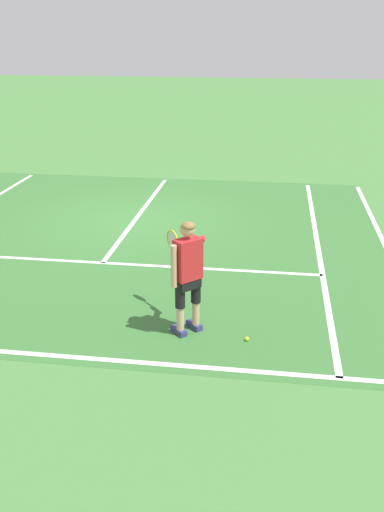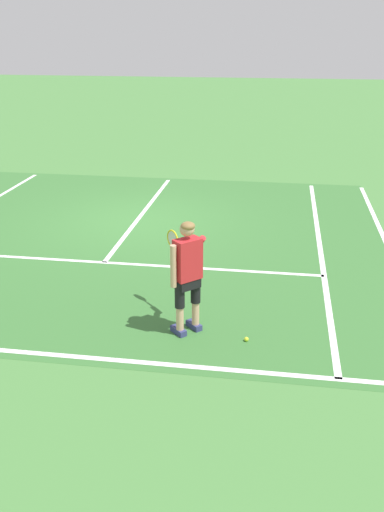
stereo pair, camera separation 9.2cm
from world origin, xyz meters
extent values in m
plane|color=#477F3D|center=(0.00, 0.00, 0.00)|extent=(80.00, 80.00, 0.00)
cube|color=#387033|center=(0.00, -1.09, 0.00)|extent=(10.98, 10.12, 0.00)
cube|color=white|center=(0.00, -5.95, 0.00)|extent=(10.98, 0.10, 0.01)
cube|color=white|center=(0.00, -2.63, 0.00)|extent=(8.23, 0.10, 0.01)
cube|color=white|center=(0.00, 0.57, 0.00)|extent=(0.10, 6.40, 0.01)
cube|color=white|center=(4.12, -1.09, 0.00)|extent=(0.10, 9.72, 0.01)
cube|color=navy|center=(1.88, -5.10, 0.04)|extent=(0.27, 0.28, 0.09)
cube|color=navy|center=(2.08, -4.90, 0.04)|extent=(0.27, 0.28, 0.09)
cylinder|color=tan|center=(1.91, -5.12, 0.27)|extent=(0.11, 0.11, 0.36)
cylinder|color=black|center=(1.91, -5.12, 0.66)|extent=(0.14, 0.14, 0.41)
cylinder|color=tan|center=(2.11, -4.93, 0.27)|extent=(0.11, 0.11, 0.36)
cylinder|color=black|center=(2.11, -4.93, 0.66)|extent=(0.14, 0.14, 0.41)
cube|color=black|center=(2.01, -5.03, 0.82)|extent=(0.38, 0.38, 0.20)
cube|color=red|center=(2.01, -5.03, 1.16)|extent=(0.43, 0.42, 0.60)
cylinder|color=tan|center=(1.84, -5.19, 1.11)|extent=(0.09, 0.09, 0.62)
cylinder|color=red|center=(2.14, -4.78, 1.31)|extent=(0.25, 0.25, 0.29)
cylinder|color=tan|center=(2.02, -4.60, 1.17)|extent=(0.26, 0.26, 0.14)
sphere|color=tan|center=(2.00, -5.02, 1.60)|extent=(0.21, 0.21, 0.21)
ellipsoid|color=olive|center=(2.02, -5.03, 1.66)|extent=(0.28, 0.28, 0.12)
cylinder|color=#232326|center=(1.87, -4.43, 1.14)|extent=(0.16, 0.16, 0.03)
cylinder|color=yellow|center=(1.77, -4.32, 1.14)|extent=(0.09, 0.09, 0.02)
torus|color=yellow|center=(1.64, -4.19, 1.14)|extent=(0.23, 0.23, 0.30)
cylinder|color=silver|center=(1.64, -4.19, 1.14)|extent=(0.18, 0.18, 0.25)
sphere|color=#CCE02D|center=(2.88, -5.17, 0.03)|extent=(0.07, 0.07, 0.07)
camera|label=1|loc=(3.13, -12.42, 4.20)|focal=40.41mm
camera|label=2|loc=(3.22, -12.40, 4.20)|focal=40.41mm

